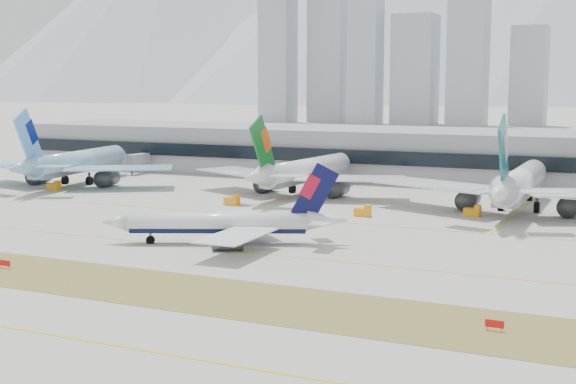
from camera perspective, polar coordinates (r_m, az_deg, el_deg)
The scene contains 14 objects.
ground at distance 142.42m, azimuth -2.27°, elevation -3.91°, with size 3000.00×3000.00×0.00m, color #A2A097.
apron_markings at distance 99.21m, azimuth -17.02°, elevation -9.35°, with size 360.00×122.22×0.06m.
taxiing_airliner at distance 144.80m, azimuth -4.37°, elevation -2.28°, with size 41.85×35.55×14.94m.
widebody_korean at distance 238.17m, azimuth -14.94°, elevation 1.96°, with size 63.59×62.96×23.00m.
widebody_eva at distance 210.25m, azimuth 1.08°, elevation 1.42°, with size 61.14×59.82×21.81m.
widebody_cathay at distance 187.35m, azimuth 16.08°, elevation 0.48°, with size 65.19×63.61×23.23m.
terminal at distance 248.03m, azimuth 10.08°, elevation 2.64°, with size 280.00×43.10×15.00m.
hold_sign_left at distance 132.89m, azimuth -19.50°, elevation -4.79°, with size 2.20×0.15×1.35m.
hold_sign_right at distance 97.19m, azimuth 14.48°, elevation -9.08°, with size 2.20×0.15×1.35m.
gse_extra at distance 175.64m, azimuth 5.38°, elevation -1.40°, with size 3.55×2.00×2.60m.
gse_c at distance 179.44m, azimuth 13.01°, elevation -1.37°, with size 3.55×2.00×2.60m.
gse_a at distance 227.77m, azimuth -16.27°, elevation 0.39°, with size 3.55×2.00×2.60m.
gse_b at distance 191.63m, azimuth -3.97°, elevation -0.63°, with size 3.55×2.00×2.60m.
city_skyline at distance 602.43m, azimuth 8.84°, elevation 9.52°, with size 342.00×49.80×140.00m.
Camera 1 is at (64.60, -123.72, 28.32)m, focal length 50.00 mm.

